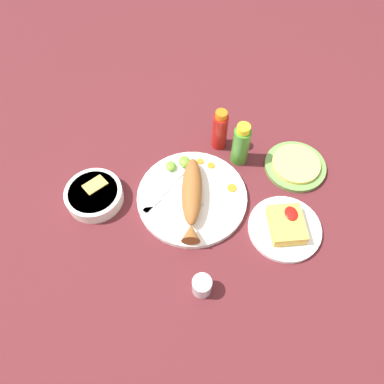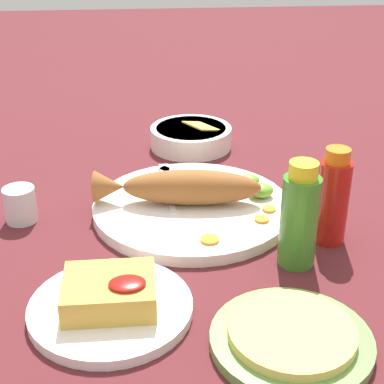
{
  "view_description": "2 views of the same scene",
  "coord_description": "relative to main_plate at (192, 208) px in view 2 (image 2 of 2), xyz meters",
  "views": [
    {
      "loc": [
        -0.56,
        0.05,
        0.96
      ],
      "look_at": [
        0.0,
        0.0,
        0.04
      ],
      "focal_mm": 35.0,
      "sensor_mm": 36.0,
      "label": 1
    },
    {
      "loc": [
        -0.08,
        -0.85,
        0.46
      ],
      "look_at": [
        0.0,
        0.0,
        0.04
      ],
      "focal_mm": 55.0,
      "sensor_mm": 36.0,
      "label": 2
    }
  ],
  "objects": [
    {
      "name": "ground_plane",
      "position": [
        0.0,
        0.0,
        -0.01
      ],
      "size": [
        4.0,
        4.0,
        0.0
      ],
      "primitive_type": "plane",
      "color": "#561E23"
    },
    {
      "name": "main_plate",
      "position": [
        0.0,
        0.0,
        0.0
      ],
      "size": [
        0.32,
        0.32,
        0.02
      ],
      "primitive_type": "cylinder",
      "color": "white",
      "rests_on": "ground_plane"
    },
    {
      "name": "fried_fish",
      "position": [
        -0.02,
        0.0,
        0.04
      ],
      "size": [
        0.27,
        0.09,
        0.06
      ],
      "rotation": [
        0.0,
        0.0,
        -0.11
      ],
      "color": "#935628",
      "rests_on": "main_plate"
    },
    {
      "name": "fork_near",
      "position": [
        -0.04,
        0.08,
        0.01
      ],
      "size": [
        0.02,
        0.19,
        0.0
      ],
      "rotation": [
        0.0,
        0.0,
        7.89
      ],
      "color": "silver",
      "rests_on": "main_plate"
    },
    {
      "name": "fork_far",
      "position": [
        0.01,
        0.09,
        0.01
      ],
      "size": [
        0.14,
        0.14,
        0.0
      ],
      "rotation": [
        0.0,
        0.0,
        8.67
      ],
      "color": "silver",
      "rests_on": "main_plate"
    },
    {
      "name": "carrot_slice_near",
      "position": [
        0.01,
        -0.12,
        0.01
      ],
      "size": [
        0.03,
        0.03,
        0.0
      ],
      "primitive_type": "cylinder",
      "color": "orange",
      "rests_on": "main_plate"
    },
    {
      "name": "carrot_slice_mid",
      "position": [
        0.1,
        -0.07,
        0.01
      ],
      "size": [
        0.02,
        0.02,
        0.0
      ],
      "primitive_type": "cylinder",
      "color": "orange",
      "rests_on": "main_plate"
    },
    {
      "name": "carrot_slice_far",
      "position": [
        0.12,
        -0.04,
        0.01
      ],
      "size": [
        0.02,
        0.02,
        0.0
      ],
      "primitive_type": "cylinder",
      "color": "orange",
      "rests_on": "main_plate"
    },
    {
      "name": "lime_wedge_main",
      "position": [
        0.12,
        0.01,
        0.02
      ],
      "size": [
        0.04,
        0.03,
        0.02
      ],
      "primitive_type": "ellipsoid",
      "color": "#6BB233",
      "rests_on": "main_plate"
    },
    {
      "name": "lime_wedge_side",
      "position": [
        0.1,
        0.06,
        0.02
      ],
      "size": [
        0.04,
        0.03,
        0.02
      ],
      "primitive_type": "ellipsoid",
      "color": "#6BB233",
      "rests_on": "main_plate"
    },
    {
      "name": "hot_sauce_bottle_red",
      "position": [
        0.2,
        -0.1,
        0.06
      ],
      "size": [
        0.05,
        0.05,
        0.15
      ],
      "color": "#B21914",
      "rests_on": "ground_plane"
    },
    {
      "name": "hot_sauce_bottle_green",
      "position": [
        0.13,
        -0.16,
        0.06
      ],
      "size": [
        0.05,
        0.05,
        0.15
      ],
      "color": "#3D8428",
      "rests_on": "ground_plane"
    },
    {
      "name": "salt_cup",
      "position": [
        -0.27,
        -0.0,
        0.02
      ],
      "size": [
        0.05,
        0.05,
        0.06
      ],
      "color": "silver",
      "rests_on": "ground_plane"
    },
    {
      "name": "side_plate_fries",
      "position": [
        -0.13,
        -0.25,
        -0.0
      ],
      "size": [
        0.21,
        0.21,
        0.01
      ],
      "primitive_type": "cylinder",
      "color": "white",
      "rests_on": "ground_plane"
    },
    {
      "name": "fries_pile",
      "position": [
        -0.12,
        -0.25,
        0.02
      ],
      "size": [
        0.11,
        0.09,
        0.04
      ],
      "color": "gold",
      "rests_on": "side_plate_fries"
    },
    {
      "name": "guacamole_bowl",
      "position": [
        0.03,
        0.29,
        0.02
      ],
      "size": [
        0.17,
        0.17,
        0.06
      ],
      "color": "white",
      "rests_on": "ground_plane"
    },
    {
      "name": "tortilla_plate",
      "position": [
        0.08,
        -0.33,
        -0.0
      ],
      "size": [
        0.19,
        0.19,
        0.01
      ],
      "primitive_type": "cylinder",
      "color": "#6B9E4C",
      "rests_on": "ground_plane"
    },
    {
      "name": "tortilla_stack",
      "position": [
        0.08,
        -0.33,
        0.01
      ],
      "size": [
        0.15,
        0.15,
        0.01
      ],
      "primitive_type": "cylinder",
      "color": "#E0C666",
      "rests_on": "tortilla_plate"
    }
  ]
}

